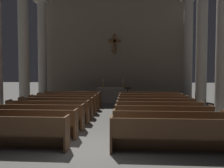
# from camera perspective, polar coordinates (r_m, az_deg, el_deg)

# --- Properties ---
(ground_plane) EXTENTS (80.00, 80.00, 0.00)m
(ground_plane) POSITION_cam_1_polar(r_m,az_deg,el_deg) (6.69, -5.53, -15.71)
(ground_plane) COLOR #66635E
(pew_left_row_1) EXTENTS (3.44, 0.50, 0.95)m
(pew_left_row_1) POSITION_cam_1_polar(r_m,az_deg,el_deg) (7.24, -24.18, -10.56)
(pew_left_row_1) COLOR brown
(pew_left_row_1) RESTS_ON ground
(pew_left_row_2) EXTENTS (3.44, 0.50, 0.95)m
(pew_left_row_2) POSITION_cam_1_polar(r_m,az_deg,el_deg) (8.23, -20.43, -8.86)
(pew_left_row_2) COLOR brown
(pew_left_row_2) RESTS_ON ground
(pew_left_row_3) EXTENTS (3.44, 0.50, 0.95)m
(pew_left_row_3) POSITION_cam_1_polar(r_m,az_deg,el_deg) (9.26, -17.52, -7.50)
(pew_left_row_3) COLOR brown
(pew_left_row_3) RESTS_ON ground
(pew_left_row_4) EXTENTS (3.44, 0.50, 0.95)m
(pew_left_row_4) POSITION_cam_1_polar(r_m,az_deg,el_deg) (10.30, -15.21, -6.40)
(pew_left_row_4) COLOR brown
(pew_left_row_4) RESTS_ON ground
(pew_left_row_5) EXTENTS (3.44, 0.50, 0.95)m
(pew_left_row_5) POSITION_cam_1_polar(r_m,az_deg,el_deg) (11.37, -13.34, -5.50)
(pew_left_row_5) COLOR brown
(pew_left_row_5) RESTS_ON ground
(pew_left_row_6) EXTENTS (3.44, 0.50, 0.95)m
(pew_left_row_6) POSITION_cam_1_polar(r_m,az_deg,el_deg) (12.44, -11.80, -4.74)
(pew_left_row_6) COLOR brown
(pew_left_row_6) RESTS_ON ground
(pew_left_row_7) EXTENTS (3.44, 0.50, 0.95)m
(pew_left_row_7) POSITION_cam_1_polar(r_m,az_deg,el_deg) (13.53, -10.50, -4.11)
(pew_left_row_7) COLOR brown
(pew_left_row_7) RESTS_ON ground
(pew_left_row_8) EXTENTS (3.44, 0.50, 0.95)m
(pew_left_row_8) POSITION_cam_1_polar(r_m,az_deg,el_deg) (14.62, -9.40, -3.57)
(pew_left_row_8) COLOR brown
(pew_left_row_8) RESTS_ON ground
(pew_right_row_1) EXTENTS (3.44, 0.50, 0.95)m
(pew_right_row_1) POSITION_cam_1_polar(r_m,az_deg,el_deg) (6.55, 15.11, -11.84)
(pew_right_row_1) COLOR brown
(pew_right_row_1) RESTS_ON ground
(pew_right_row_2) EXTENTS (3.44, 0.50, 0.95)m
(pew_right_row_2) POSITION_cam_1_polar(r_m,az_deg,el_deg) (7.63, 13.43, -9.69)
(pew_right_row_2) COLOR brown
(pew_right_row_2) RESTS_ON ground
(pew_right_row_3) EXTENTS (3.44, 0.50, 0.95)m
(pew_right_row_3) POSITION_cam_1_polar(r_m,az_deg,el_deg) (8.73, 12.18, -8.07)
(pew_right_row_3) COLOR brown
(pew_right_row_3) RESTS_ON ground
(pew_right_row_4) EXTENTS (3.44, 0.50, 0.95)m
(pew_right_row_4) POSITION_cam_1_polar(r_m,az_deg,el_deg) (9.83, 11.22, -6.81)
(pew_right_row_4) COLOR brown
(pew_right_row_4) RESTS_ON ground
(pew_right_row_5) EXTENTS (3.44, 0.50, 0.95)m
(pew_right_row_5) POSITION_cam_1_polar(r_m,az_deg,el_deg) (10.94, 10.46, -5.80)
(pew_right_row_5) COLOR brown
(pew_right_row_5) RESTS_ON ground
(pew_right_row_6) EXTENTS (3.44, 0.50, 0.95)m
(pew_right_row_6) POSITION_cam_1_polar(r_m,az_deg,el_deg) (12.05, 9.84, -4.98)
(pew_right_row_6) COLOR brown
(pew_right_row_6) RESTS_ON ground
(pew_right_row_7) EXTENTS (3.44, 0.50, 0.95)m
(pew_right_row_7) POSITION_cam_1_polar(r_m,az_deg,el_deg) (13.17, 9.33, -4.29)
(pew_right_row_7) COLOR brown
(pew_right_row_7) RESTS_ON ground
(pew_right_row_8) EXTENTS (3.44, 0.50, 0.95)m
(pew_right_row_8) POSITION_cam_1_polar(r_m,az_deg,el_deg) (14.29, 8.89, -3.72)
(pew_right_row_8) COLOR brown
(pew_right_row_8) RESTS_ON ground
(column_right_second) EXTENTS (0.94, 0.94, 7.34)m
(column_right_second) POSITION_cam_1_polar(r_m,az_deg,el_deg) (11.81, 25.25, 9.74)
(column_right_second) COLOR #ADA89E
(column_right_second) RESTS_ON ground
(column_left_third) EXTENTS (0.94, 0.94, 7.34)m
(column_left_third) POSITION_cam_1_polar(r_m,az_deg,el_deg) (15.47, -20.50, 8.17)
(column_left_third) COLOR #ADA89E
(column_left_third) RESTS_ON ground
(column_right_third) EXTENTS (0.94, 0.94, 7.34)m
(column_right_third) POSITION_cam_1_polar(r_m,az_deg,el_deg) (14.74, 20.78, 8.43)
(column_right_third) COLOR #ADA89E
(column_right_third) RESTS_ON ground
(column_left_fourth) EXTENTS (0.94, 0.94, 7.34)m
(column_left_fourth) POSITION_cam_1_polar(r_m,az_deg,el_deg) (18.35, -16.45, 7.40)
(column_left_fourth) COLOR #ADA89E
(column_left_fourth) RESTS_ON ground
(column_right_fourth) EXTENTS (0.94, 0.94, 7.34)m
(column_right_fourth) POSITION_cam_1_polar(r_m,az_deg,el_deg) (17.74, 17.83, 7.54)
(column_right_fourth) COLOR #ADA89E
(column_right_fourth) RESTS_ON ground
(altar) EXTENTS (2.20, 0.90, 1.01)m
(altar) POSITION_cam_1_polar(r_m,az_deg,el_deg) (16.62, 0.24, -2.54)
(altar) COLOR #A8A399
(altar) RESTS_ON ground
(candlestick_left) EXTENTS (0.16, 0.16, 0.62)m
(candlestick_left) POSITION_cam_1_polar(r_m,az_deg,el_deg) (16.62, -2.16, -0.22)
(candlestick_left) COLOR #B79338
(candlestick_left) RESTS_ON altar
(candlestick_right) EXTENTS (0.16, 0.16, 0.62)m
(candlestick_right) POSITION_cam_1_polar(r_m,az_deg,el_deg) (16.53, 2.67, -0.24)
(candlestick_right) COLOR #B79338
(candlestick_right) RESTS_ON altar
(apse_with_cross) EXTENTS (11.57, 0.43, 7.82)m
(apse_with_cross) POSITION_cam_1_polar(r_m,az_deg,el_deg) (18.84, 0.68, 8.41)
(apse_with_cross) COLOR gray
(apse_with_cross) RESTS_ON ground
(lectern) EXTENTS (0.44, 0.36, 1.15)m
(lectern) POSITION_cam_1_polar(r_m,az_deg,el_deg) (15.39, 3.83, -2.94)
(lectern) COLOR brown
(lectern) RESTS_ON ground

